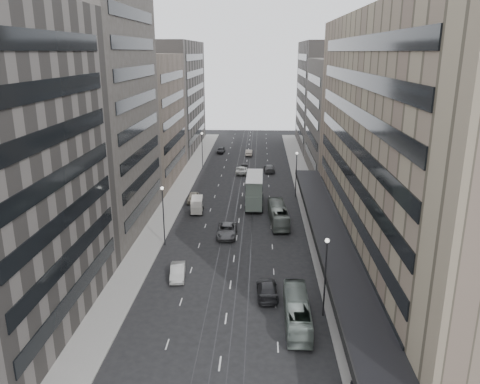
% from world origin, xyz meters
% --- Properties ---
extents(ground, '(220.00, 220.00, 0.00)m').
position_xyz_m(ground, '(0.00, 0.00, 0.00)').
color(ground, black).
rests_on(ground, ground).
extents(sidewalk_right, '(4.00, 125.00, 0.15)m').
position_xyz_m(sidewalk_right, '(12.00, 37.50, 0.07)').
color(sidewalk_right, gray).
rests_on(sidewalk_right, ground).
extents(sidewalk_left, '(4.00, 125.00, 0.15)m').
position_xyz_m(sidewalk_left, '(-12.00, 37.50, 0.07)').
color(sidewalk_left, gray).
rests_on(sidewalk_left, ground).
extents(department_store, '(19.20, 60.00, 30.00)m').
position_xyz_m(department_store, '(21.45, 8.00, 14.95)').
color(department_store, gray).
rests_on(department_store, ground).
extents(building_right_mid, '(15.00, 28.00, 24.00)m').
position_xyz_m(building_right_mid, '(21.50, 52.00, 12.00)').
color(building_right_mid, '#433F3A').
rests_on(building_right_mid, ground).
extents(building_right_far, '(15.00, 32.00, 28.00)m').
position_xyz_m(building_right_far, '(21.50, 82.00, 14.00)').
color(building_right_far, '#5E5955').
rests_on(building_right_far, ground).
extents(building_left_b, '(15.00, 26.00, 34.00)m').
position_xyz_m(building_left_b, '(-21.50, 19.00, 17.00)').
color(building_left_b, '#433F3A').
rests_on(building_left_b, ground).
extents(building_left_c, '(15.00, 28.00, 25.00)m').
position_xyz_m(building_left_c, '(-21.50, 46.00, 12.50)').
color(building_left_c, '#76665B').
rests_on(building_left_c, ground).
extents(building_left_d, '(15.00, 38.00, 28.00)m').
position_xyz_m(building_left_d, '(-21.50, 79.00, 14.00)').
color(building_left_d, '#5E5955').
rests_on(building_left_d, ground).
extents(lamp_right_near, '(0.44, 0.44, 8.32)m').
position_xyz_m(lamp_right_near, '(9.70, -5.00, 5.20)').
color(lamp_right_near, '#262628').
rests_on(lamp_right_near, ground).
extents(lamp_right_far, '(0.44, 0.44, 8.32)m').
position_xyz_m(lamp_right_far, '(9.70, 35.00, 5.20)').
color(lamp_right_far, '#262628').
rests_on(lamp_right_far, ground).
extents(lamp_left_near, '(0.44, 0.44, 8.32)m').
position_xyz_m(lamp_left_near, '(-9.70, 12.00, 5.20)').
color(lamp_left_near, '#262628').
rests_on(lamp_left_near, ground).
extents(lamp_left_far, '(0.44, 0.44, 8.32)m').
position_xyz_m(lamp_left_far, '(-9.70, 55.00, 5.20)').
color(lamp_left_far, '#262628').
rests_on(lamp_left_far, ground).
extents(bus_near, '(2.30, 9.62, 2.68)m').
position_xyz_m(bus_near, '(6.95, -6.59, 1.34)').
color(bus_near, gray).
rests_on(bus_near, ground).
extents(bus_far, '(3.11, 10.52, 2.89)m').
position_xyz_m(bus_far, '(6.09, 21.15, 1.45)').
color(bus_far, gray).
rests_on(bus_far, ground).
extents(double_decker, '(3.07, 9.78, 5.33)m').
position_xyz_m(double_decker, '(2.29, 29.55, 2.88)').
color(double_decker, slate).
rests_on(double_decker, ground).
extents(panel_van, '(2.24, 4.13, 2.52)m').
position_xyz_m(panel_van, '(-7.05, 25.50, 1.39)').
color(panel_van, beige).
rests_on(panel_van, ground).
extents(sedan_1, '(2.17, 4.83, 1.54)m').
position_xyz_m(sedan_1, '(-6.26, 2.45, 0.77)').
color(sedan_1, '#B4B4B0').
rests_on(sedan_1, ground).
extents(sedan_2, '(2.75, 5.88, 1.63)m').
position_xyz_m(sedan_2, '(-1.43, 15.62, 0.81)').
color(sedan_2, '#5D5D60').
rests_on(sedan_2, ground).
extents(sedan_3, '(2.48, 5.56, 1.58)m').
position_xyz_m(sedan_3, '(4.14, -1.28, 0.79)').
color(sedan_3, '#29292C').
rests_on(sedan_3, ground).
extents(sedan_4, '(1.99, 4.70, 1.58)m').
position_xyz_m(sedan_4, '(-8.50, 31.24, 0.79)').
color(sedan_4, '#A89E8B').
rests_on(sedan_4, ground).
extents(sedan_5, '(1.62, 4.22, 1.37)m').
position_xyz_m(sedan_5, '(-0.21, 54.01, 0.69)').
color(sedan_5, black).
rests_on(sedan_5, ground).
extents(sedan_6, '(2.58, 5.51, 1.53)m').
position_xyz_m(sedan_6, '(-0.78, 51.62, 0.76)').
color(sedan_6, white).
rests_on(sedan_6, ground).
extents(sedan_7, '(2.55, 5.53, 1.56)m').
position_xyz_m(sedan_7, '(5.21, 53.37, 0.78)').
color(sedan_7, '#59595C').
rests_on(sedan_7, ground).
extents(sedan_8, '(2.24, 4.63, 1.52)m').
position_xyz_m(sedan_8, '(-7.05, 72.79, 0.76)').
color(sedan_8, '#272729').
rests_on(sedan_8, ground).
extents(sedan_9, '(1.68, 4.62, 1.51)m').
position_xyz_m(sedan_9, '(0.35, 70.07, 0.76)').
color(sedan_9, '#BAAB9A').
rests_on(sedan_9, ground).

